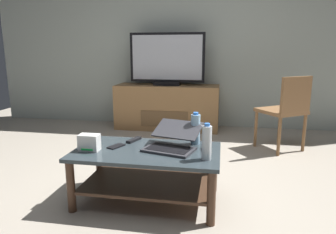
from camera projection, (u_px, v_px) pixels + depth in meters
name	position (u px, v px, depth m)	size (l,w,h in m)	color
ground_plane	(166.00, 193.00, 2.51)	(7.68, 7.68, 0.00)	#9E9384
back_wall	(196.00, 33.00, 4.57)	(6.40, 0.12, 2.80)	#A8B2A8
coffee_table	(147.00, 166.00, 2.33)	(1.09, 0.61, 0.41)	#2D383D
media_cabinet	(167.00, 107.00, 4.56)	(1.51, 0.52, 0.65)	olive
television	(167.00, 60.00, 4.39)	(1.08, 0.20, 0.75)	black
dining_chair	(286.00, 108.00, 3.48)	(0.61, 0.61, 0.87)	brown
laptop	(173.00, 141.00, 2.33)	(0.45, 0.48, 0.18)	#333338
router_box	(89.00, 143.00, 2.28)	(0.15, 0.10, 0.12)	white
water_bottle_near	(207.00, 143.00, 2.08)	(0.07, 0.07, 0.26)	silver
water_bottle_far	(196.00, 129.00, 2.44)	(0.07, 0.07, 0.26)	#99C6E5
cell_phone	(116.00, 146.00, 2.38)	(0.07, 0.14, 0.01)	black
tv_remote	(134.00, 140.00, 2.53)	(0.04, 0.16, 0.02)	black
soundbar_remote	(206.00, 150.00, 2.27)	(0.04, 0.16, 0.02)	#2D2D30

